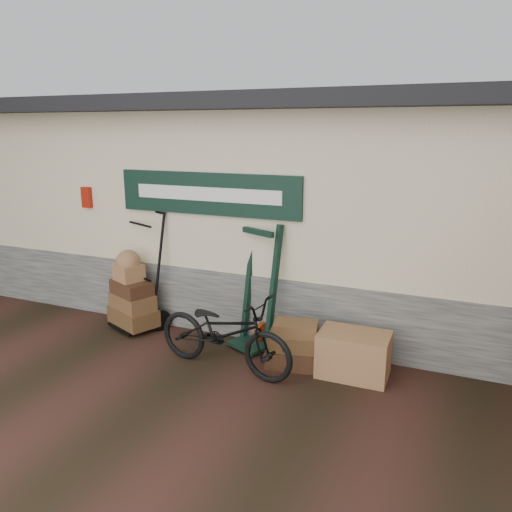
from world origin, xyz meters
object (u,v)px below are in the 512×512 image
(bicycle, at_px, (224,328))
(wicker_hamper, at_px, (354,354))
(porter_trolley, at_px, (143,269))
(green_barrow, at_px, (258,286))
(suitcase_stack, at_px, (293,344))

(bicycle, bearing_deg, wicker_hamper, -65.44)
(porter_trolley, height_order, wicker_hamper, porter_trolley)
(wicker_hamper, bearing_deg, green_barrow, 166.31)
(porter_trolley, distance_m, green_barrow, 1.77)
(green_barrow, height_order, wicker_hamper, green_barrow)
(porter_trolley, bearing_deg, green_barrow, 22.79)
(green_barrow, relative_size, suitcase_stack, 2.54)
(green_barrow, xyz_separation_m, wicker_hamper, (1.33, -0.32, -0.55))
(green_barrow, distance_m, bicycle, 0.83)
(porter_trolley, xyz_separation_m, green_barrow, (1.77, 0.00, -0.04))
(suitcase_stack, xyz_separation_m, bicycle, (-0.71, -0.41, 0.24))
(suitcase_stack, distance_m, bicycle, 0.86)
(wicker_hamper, bearing_deg, suitcase_stack, -176.40)
(suitcase_stack, bearing_deg, bicycle, -150.32)
(porter_trolley, distance_m, bicycle, 1.87)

